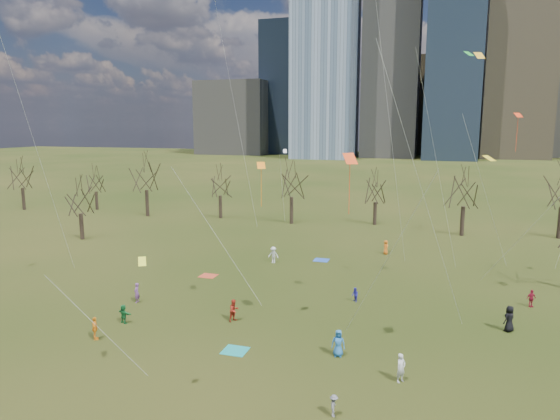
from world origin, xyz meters
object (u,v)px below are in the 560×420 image
(person_0, at_px, (338,343))
(blanket_teal, at_px, (235,351))
(blanket_crimson, at_px, (208,276))
(person_2, at_px, (234,310))
(person_4, at_px, (95,328))
(blanket_navy, at_px, (321,260))
(person_1, at_px, (401,368))

(person_0, bearing_deg, blanket_teal, -176.06)
(blanket_crimson, distance_m, person_0, 20.28)
(person_2, bearing_deg, person_4, 155.30)
(person_4, bearing_deg, blanket_navy, -57.09)
(blanket_navy, distance_m, person_0, 22.98)
(blanket_crimson, xyz_separation_m, person_0, (15.40, -13.17, 0.87))
(blanket_teal, xyz_separation_m, person_1, (10.63, -0.83, 0.84))
(person_0, xyz_separation_m, person_2, (-8.58, 3.38, -0.03))
(person_2, bearing_deg, person_0, -83.18)
(blanket_crimson, height_order, person_1, person_1)
(person_2, bearing_deg, blanket_teal, -128.42)
(person_2, distance_m, person_4, 9.84)
(person_4, bearing_deg, person_2, -87.38)
(person_0, height_order, person_4, person_0)
(person_2, bearing_deg, blanket_navy, 20.78)
(blanket_crimson, relative_size, person_1, 0.94)
(person_0, bearing_deg, blanket_navy, 98.39)
(blanket_navy, relative_size, person_4, 0.98)
(blanket_navy, xyz_separation_m, person_1, (10.15, -24.24, 0.84))
(blanket_teal, relative_size, blanket_crimson, 1.00)
(blanket_navy, relative_size, blanket_crimson, 1.00)
(blanket_teal, height_order, person_0, person_0)
(person_4, bearing_deg, person_1, -123.15)
(person_0, height_order, person_1, person_0)
(person_1, bearing_deg, blanket_teal, 125.74)
(blanket_navy, relative_size, person_1, 0.94)
(blanket_crimson, bearing_deg, person_2, -55.14)
(person_1, xyz_separation_m, person_2, (-12.63, 5.48, -0.00))
(blanket_navy, distance_m, person_2, 18.94)
(blanket_navy, bearing_deg, blanket_crimson, -136.04)
(blanket_crimson, distance_m, person_2, 11.96)
(blanket_teal, xyz_separation_m, blanket_navy, (0.48, 23.41, 0.00))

